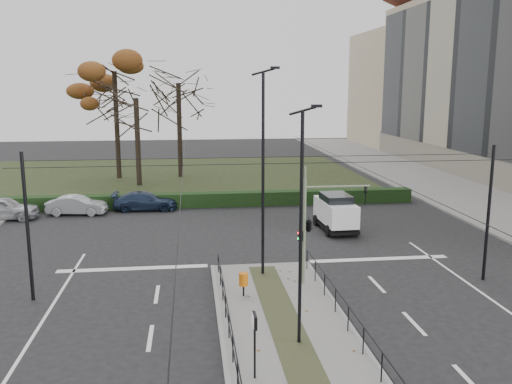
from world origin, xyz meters
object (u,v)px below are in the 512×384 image
Objects in this scene: litter_bin at (243,280)px; streetlamp_median_far at (263,172)px; streetlamp_median_near at (301,226)px; white_van at (336,211)px; bare_tree_near at (136,105)px; info_panel at (255,328)px; rust_tree at (114,71)px; traffic_light at (310,223)px; parked_car_first at (3,208)px; parked_car_third at (145,201)px; parked_car_second at (77,205)px; bare_tree_center at (178,90)px.

streetlamp_median_far is at bearing 65.61° from litter_bin.
streetlamp_median_near is (1.43, -4.26, 3.25)m from litter_bin.
streetlamp_median_near is at bearing -109.56° from white_van.
bare_tree_near is (-12.93, 16.44, 5.83)m from white_van.
info_panel is 38.65m from rust_tree.
traffic_light is 1.03× the size of parked_car_first.
litter_bin is at bearing -122.95° from white_van.
info_panel is (-3.27, -7.45, -1.09)m from traffic_light.
streetlamp_median_far is 16.30m from parked_car_third.
streetlamp_median_near is 1.76× the size of parked_car_third.
rust_tree is at bearing 109.19° from streetlamp_median_far.
litter_bin is 0.24× the size of white_van.
parked_car_third is at bearing -73.24° from parked_car_second.
bare_tree_center reaches higher than streetlamp_median_far.
streetlamp_median_far is 28.58m from bare_tree_center.
streetlamp_median_far reaches higher than traffic_light.
rust_tree is (-15.13, 20.53, 8.67)m from white_van.
parked_car_second is (-9.62, 16.09, -0.19)m from litter_bin.
streetlamp_median_near reaches higher than traffic_light.
parked_car_third is 0.34× the size of rust_tree.
streetlamp_median_far is (1.45, 8.81, 3.10)m from info_panel.
bare_tree_near is at bearing 103.63° from litter_bin.
litter_bin is 0.12× the size of streetlamp_median_near.
litter_bin is 4.82m from streetlamp_median_far.
info_panel is at bearing -146.33° from parked_car_first.
white_van is at bearing -53.61° from rust_tree.
parked_car_third is at bearing -99.36° from bare_tree_center.
streetlamp_median_far is at bearing -135.87° from parked_car_second.
parked_car_third is 0.45× the size of bare_tree_near.
parked_car_second is (4.45, 0.86, -0.11)m from parked_car_first.
streetlamp_median_near reaches higher than info_panel.
bare_tree_near is at bearing 128.18° from white_van.
parked_car_second is 0.30× the size of rust_tree.
info_panel is at bearing -130.55° from streetlamp_median_near.
streetlamp_median_near is at bearing -75.68° from bare_tree_near.
streetlamp_median_near is at bearing -87.60° from streetlamp_median_far.
streetlamp_median_far reaches higher than parked_car_first.
parked_car_first is 9.07m from parked_car_third.
litter_bin is 0.08× the size of bare_tree_center.
traffic_light reaches higher than parked_car_third.
streetlamp_median_near reaches higher than parked_car_second.
parked_car_first is at bearing 106.67° from parked_car_second.
white_van is at bearing -65.34° from bare_tree_center.
bare_tree_center is (5.69, 0.03, -1.66)m from rust_tree.
parked_car_second is at bearing -107.13° from bare_tree_near.
rust_tree reaches higher than parked_car_third.
streetlamp_median_far is 2.25× the size of white_van.
litter_bin is 6.35m from info_panel.
streetlamp_median_near is at bearing -82.88° from bare_tree_center.
rust_tree is at bearing 105.75° from litter_bin.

